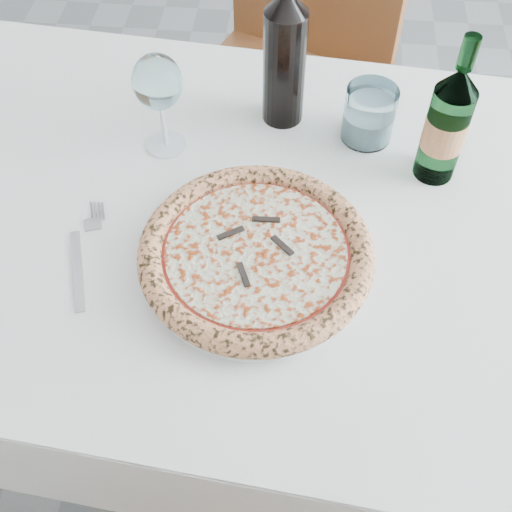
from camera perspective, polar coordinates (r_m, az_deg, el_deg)
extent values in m
cube|color=#5D5D5D|center=(1.75, 0.83, -6.12)|extent=(5.00, 6.00, 0.02)
cube|color=brown|center=(0.99, 0.57, 2.93)|extent=(1.38, 0.86, 0.04)
cube|color=white|center=(0.97, 0.58, 3.81)|extent=(1.44, 0.93, 0.01)
cube|color=white|center=(1.35, 2.17, 13.53)|extent=(1.37, 0.01, 0.22)
cube|color=white|center=(0.88, -2.11, -21.66)|extent=(1.37, 0.01, 0.22)
cylinder|color=brown|center=(1.62, -20.07, 4.12)|extent=(0.06, 0.06, 0.71)
cube|color=brown|center=(1.66, 1.95, 13.90)|extent=(0.58, 0.58, 0.04)
cylinder|color=brown|center=(1.90, 9.64, 9.71)|extent=(0.04, 0.04, 0.43)
cylinder|color=brown|center=(1.65, 4.79, 1.77)|extent=(0.04, 0.04, 0.43)
cylinder|color=brown|center=(2.01, -0.81, 13.25)|extent=(0.04, 0.04, 0.43)
cylinder|color=brown|center=(1.77, -6.66, 6.18)|extent=(0.04, 0.04, 0.43)
cylinder|color=white|center=(0.90, 0.00, -0.50)|extent=(0.31, 0.31, 0.01)
torus|color=white|center=(0.90, 0.00, -0.31)|extent=(0.31, 0.31, 0.01)
cylinder|color=tan|center=(0.89, 0.00, 0.00)|extent=(0.32, 0.32, 0.01)
torus|color=#E08D58|center=(0.89, 0.00, 0.32)|extent=(0.33, 0.33, 0.03)
cylinder|color=red|center=(0.89, 0.00, 0.32)|extent=(0.27, 0.27, 0.00)
cylinder|color=beige|center=(0.88, 0.00, 0.44)|extent=(0.25, 0.25, 0.00)
cube|color=black|center=(0.88, 2.08, 0.46)|extent=(0.04, 0.01, 0.00)
cube|color=black|center=(0.91, 0.32, 3.15)|extent=(0.01, 0.04, 0.00)
cube|color=black|center=(0.89, -4.60, 0.97)|extent=(0.04, 0.01, 0.00)
cube|color=black|center=(0.86, -0.25, -1.36)|extent=(0.01, 0.04, 0.00)
cube|color=gray|center=(0.93, -15.59, -1.24)|extent=(0.06, 0.14, 0.00)
cube|color=gray|center=(0.98, -14.29, 2.79)|extent=(0.03, 0.03, 0.00)
cylinder|color=gray|center=(1.00, -14.40, 4.02)|extent=(0.00, 0.03, 0.00)
cylinder|color=gray|center=(1.00, -14.07, 4.00)|extent=(0.00, 0.03, 0.00)
cylinder|color=gray|center=(1.00, -13.73, 3.98)|extent=(0.00, 0.03, 0.00)
cylinder|color=gray|center=(1.00, -13.40, 3.96)|extent=(0.00, 0.03, 0.00)
cylinder|color=silver|center=(1.08, -7.96, 9.78)|extent=(0.07, 0.07, 0.00)
cylinder|color=silver|center=(1.05, -8.23, 11.60)|extent=(0.01, 0.01, 0.09)
ellipsoid|color=silver|center=(1.00, -8.77, 15.05)|extent=(0.08, 0.08, 0.09)
cylinder|color=silver|center=(1.08, 10.03, 12.31)|extent=(0.08, 0.08, 0.09)
cylinder|color=silver|center=(1.09, 9.86, 11.39)|extent=(0.07, 0.07, 0.05)
cylinder|color=#447C52|center=(1.02, 16.34, 10.32)|extent=(0.06, 0.06, 0.16)
cone|color=#447C52|center=(0.96, 17.69, 14.66)|extent=(0.06, 0.06, 0.04)
cylinder|color=#447C52|center=(0.93, 18.38, 16.78)|extent=(0.02, 0.02, 0.05)
cylinder|color=tan|center=(1.01, 16.40, 10.53)|extent=(0.06, 0.06, 0.05)
cylinder|color=black|center=(1.07, 2.52, 16.36)|extent=(0.07, 0.07, 0.20)
cone|color=black|center=(1.01, 2.77, 21.71)|extent=(0.07, 0.07, 0.04)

